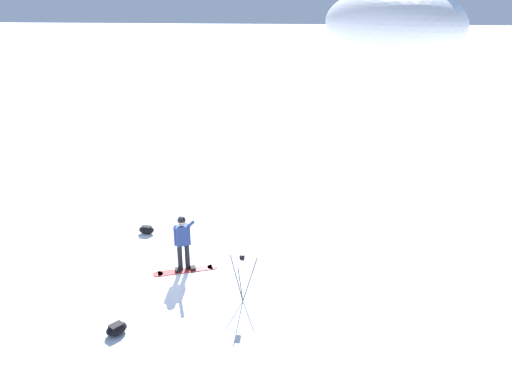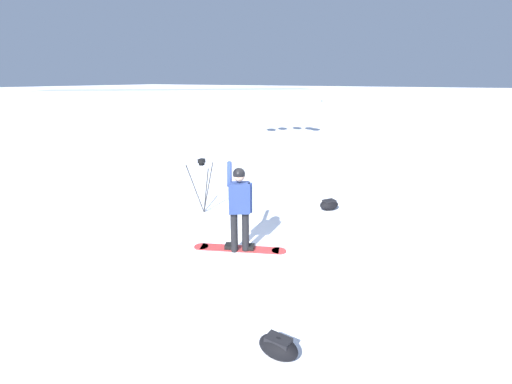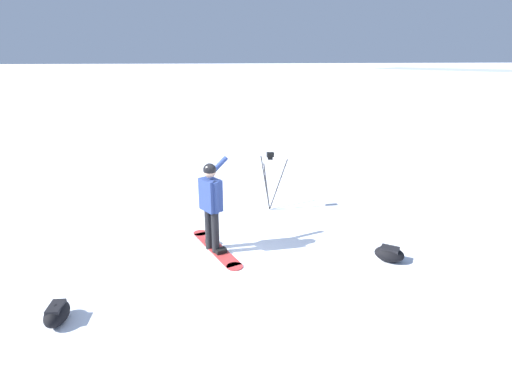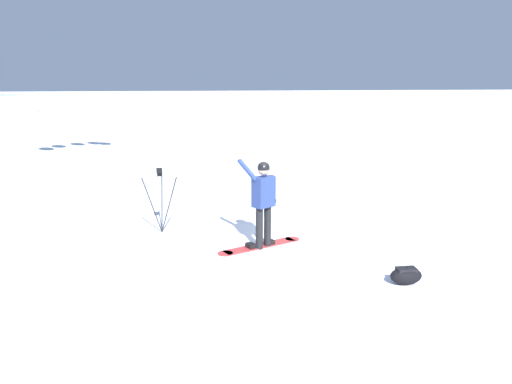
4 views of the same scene
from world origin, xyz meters
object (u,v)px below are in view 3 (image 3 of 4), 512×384
object	(u,v)px
camera_tripod	(270,169)
gear_bag_small	(57,313)
snowboard	(216,248)
snowboarder	(211,199)
gear_bag_large	(389,254)

from	to	relation	value
camera_tripod	gear_bag_small	bearing A→B (deg)	-43.25
snowboard	camera_tripod	size ratio (longest dim) A/B	1.26
camera_tripod	gear_bag_small	distance (m)	5.29
camera_tripod	snowboarder	bearing A→B (deg)	-35.88
snowboarder	gear_bag_small	world-z (taller)	snowboarder
gear_bag_large	gear_bag_small	distance (m)	5.40
snowboard	gear_bag_large	distance (m)	3.17
camera_tripod	snowboard	bearing A→B (deg)	-35.43
gear_bag_large	snowboard	bearing A→B (deg)	-105.63
gear_bag_large	camera_tripod	world-z (taller)	camera_tripod
snowboard	gear_bag_large	size ratio (longest dim) A/B	2.79
gear_bag_large	camera_tripod	distance (m)	3.34
snowboarder	gear_bag_large	xyz separation A→B (m)	(0.81, 3.11, -0.89)
snowboard	camera_tripod	world-z (taller)	camera_tripod
gear_bag_small	snowboarder	bearing A→B (deg)	130.65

